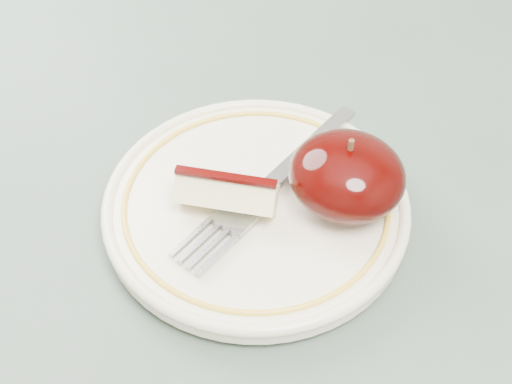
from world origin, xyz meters
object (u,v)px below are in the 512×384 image
at_px(fork, 270,185).
at_px(table, 292,281).
at_px(apple_half, 347,176).
at_px(plate, 256,205).

bearing_deg(fork, table, -66.88).
bearing_deg(apple_half, plate, -152.33).
distance_m(apple_half, fork, 0.06).
bearing_deg(fork, apple_half, -62.13).
height_order(table, fork, fork).
height_order(plate, apple_half, apple_half).
relative_size(plate, apple_half, 2.69).
height_order(table, apple_half, apple_half).
distance_m(table, apple_half, 0.13).
relative_size(table, plate, 4.10).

